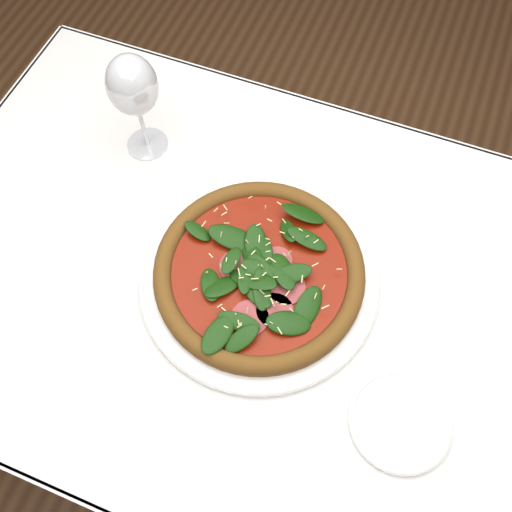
% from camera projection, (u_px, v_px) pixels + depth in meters
% --- Properties ---
extents(ground, '(6.00, 6.00, 0.00)m').
position_uv_depth(ground, '(256.00, 392.00, 1.60)').
color(ground, brown).
rests_on(ground, ground).
extents(dining_table, '(1.21, 0.81, 0.75)m').
position_uv_depth(dining_table, '(257.00, 303.00, 1.02)').
color(dining_table, silver).
rests_on(dining_table, ground).
extents(plate, '(0.39, 0.39, 0.02)m').
position_uv_depth(plate, '(259.00, 276.00, 0.93)').
color(plate, silver).
rests_on(plate, dining_table).
extents(pizza, '(0.41, 0.41, 0.04)m').
position_uv_depth(pizza, '(259.00, 270.00, 0.91)').
color(pizza, brown).
rests_on(pizza, plate).
extents(wine_glass, '(0.09, 0.09, 0.21)m').
position_uv_depth(wine_glass, '(133.00, 88.00, 0.93)').
color(wine_glass, silver).
rests_on(wine_glass, dining_table).
extents(saucer_near, '(0.15, 0.15, 0.01)m').
position_uv_depth(saucer_near, '(400.00, 421.00, 0.82)').
color(saucer_near, silver).
rests_on(saucer_near, dining_table).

